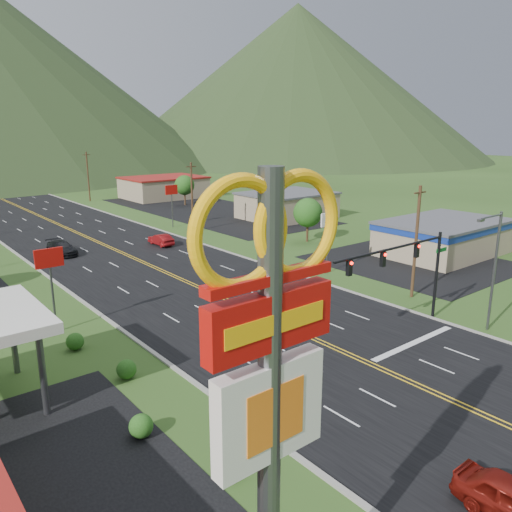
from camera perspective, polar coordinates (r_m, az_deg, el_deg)
pylon_sign at (r=12.29m, az=1.57°, el=-12.16°), size 4.32×0.60×14.00m
traffic_signal at (r=37.97m, az=16.97°, el=-0.60°), size 13.10×0.43×7.00m
streetlight_east at (r=40.10m, az=25.47°, el=-0.83°), size 3.28×0.25×9.00m
building_east_near at (r=63.81m, az=20.64°, el=2.23°), size 15.40×10.40×4.10m
building_east_mid at (r=84.12m, az=3.57°, el=5.83°), size 14.40×11.40×4.30m
building_east_far at (r=110.27m, az=-10.48°, el=7.74°), size 16.40×12.40×4.50m
pole_sign_west_a at (r=38.97m, az=-22.50°, el=-1.13°), size 2.00×0.18×6.40m
pole_sign_east_a at (r=51.52m, az=8.23°, el=3.44°), size 2.00×0.18×6.40m
pole_sign_east_b at (r=76.66m, az=-9.63°, el=6.99°), size 2.00×0.18×6.40m
tree_east_a at (r=66.31m, az=5.94°, el=4.95°), size 3.84×3.84×5.82m
tree_east_b at (r=98.73m, az=-8.17°, el=8.02°), size 3.84×3.84×5.82m
utility_pole_a at (r=45.87m, az=17.82°, el=1.61°), size 1.60×0.28×10.00m
utility_pole_b at (r=72.62m, az=-7.33°, el=6.73°), size 1.60×0.28×10.00m
utility_pole_c at (r=108.54m, az=-18.64°, el=8.64°), size 1.60×0.28×10.00m
utility_pole_d at (r=146.59m, az=-24.26°, el=9.47°), size 1.60×0.28×10.00m
mountain_ne at (r=251.61m, az=4.66°, el=19.07°), size 180.00×180.00×70.00m
car_dark_mid at (r=63.87m, az=-21.33°, el=0.82°), size 2.51×5.55×1.58m
car_red_far at (r=65.49m, az=-10.82°, el=1.83°), size 1.61×4.41×1.44m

